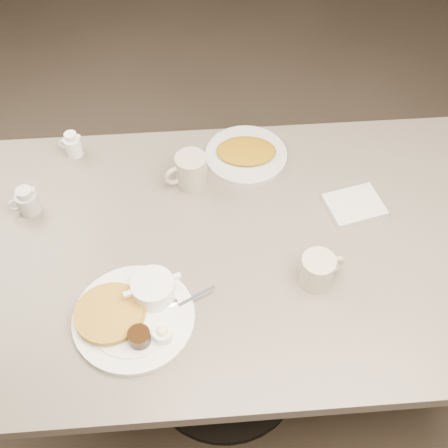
{
  "coord_description": "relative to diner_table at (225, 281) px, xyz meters",
  "views": [
    {
      "loc": [
        -0.07,
        -0.89,
        1.99
      ],
      "look_at": [
        0.0,
        0.02,
        0.82
      ],
      "focal_mm": 46.75,
      "sensor_mm": 36.0,
      "label": 1
    }
  ],
  "objects": [
    {
      "name": "coffee_mug_far",
      "position": [
        -0.08,
        0.23,
        0.22
      ],
      "size": [
        0.14,
        0.11,
        0.1
      ],
      "color": "#B4AC96",
      "rests_on": "diner_table"
    },
    {
      "name": "creamer_left",
      "position": [
        -0.52,
        0.17,
        0.21
      ],
      "size": [
        0.09,
        0.06,
        0.08
      ],
      "color": "#BABAB6",
      "rests_on": "diner_table"
    },
    {
      "name": "diner_table",
      "position": [
        0.0,
        0.0,
        0.0
      ],
      "size": [
        1.5,
        0.9,
        0.75
      ],
      "color": "slate",
      "rests_on": "ground"
    },
    {
      "name": "room",
      "position": [
        0.0,
        0.0,
        0.82
      ],
      "size": [
        7.04,
        8.04,
        2.84
      ],
      "color": "#4C3F33",
      "rests_on": "ground"
    },
    {
      "name": "main_plate",
      "position": [
        -0.23,
        -0.19,
        0.19
      ],
      "size": [
        0.39,
        0.37,
        0.07
      ],
      "color": "white",
      "rests_on": "diner_table"
    },
    {
      "name": "napkin",
      "position": [
        0.37,
        0.1,
        0.18
      ],
      "size": [
        0.17,
        0.15,
        0.02
      ],
      "color": "silver",
      "rests_on": "diner_table"
    },
    {
      "name": "creamer_right",
      "position": [
        -0.42,
        0.38,
        0.21
      ],
      "size": [
        0.08,
        0.06,
        0.08
      ],
      "color": "white",
      "rests_on": "diner_table"
    },
    {
      "name": "hash_plate",
      "position": [
        0.09,
        0.32,
        0.18
      ],
      "size": [
        0.26,
        0.26,
        0.04
      ],
      "color": "beige",
      "rests_on": "diner_table"
    },
    {
      "name": "coffee_mug_near",
      "position": [
        0.22,
        -0.12,
        0.22
      ],
      "size": [
        0.13,
        0.11,
        0.09
      ],
      "color": "beige",
      "rests_on": "diner_table"
    }
  ]
}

